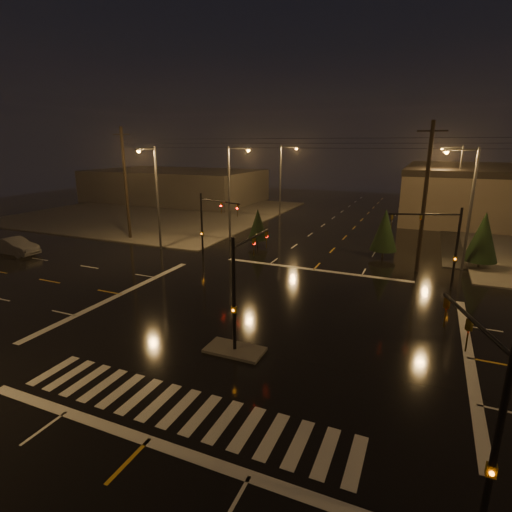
% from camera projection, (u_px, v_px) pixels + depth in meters
% --- Properties ---
extents(ground, '(140.00, 140.00, 0.00)m').
position_uv_depth(ground, '(264.00, 321.00, 24.00)').
color(ground, black).
rests_on(ground, ground).
extents(sidewalk_nw, '(36.00, 36.00, 0.12)m').
position_uv_depth(sidewalk_nw, '(159.00, 212.00, 61.96)').
color(sidewalk_nw, '#4A4742').
rests_on(sidewalk_nw, ground).
extents(median_island, '(3.00, 1.60, 0.15)m').
position_uv_depth(median_island, '(235.00, 350.00, 20.45)').
color(median_island, '#4A4742').
rests_on(median_island, ground).
extents(crosswalk, '(15.00, 2.60, 0.01)m').
position_uv_depth(crosswalk, '(180.00, 408.00, 16.06)').
color(crosswalk, beige).
rests_on(crosswalk, ground).
extents(stop_bar_near, '(16.00, 0.50, 0.01)m').
position_uv_depth(stop_bar_near, '(148.00, 441.00, 14.29)').
color(stop_bar_near, beige).
rests_on(stop_bar_near, ground).
extents(stop_bar_far, '(16.00, 0.50, 0.01)m').
position_uv_depth(stop_bar_far, '(314.00, 270.00, 33.72)').
color(stop_bar_far, beige).
rests_on(stop_bar_far, ground).
extents(commercial_block, '(30.00, 18.00, 5.60)m').
position_uv_depth(commercial_block, '(175.00, 186.00, 73.73)').
color(commercial_block, '#45413C').
rests_on(commercial_block, ground).
extents(signal_mast_median, '(0.25, 4.59, 6.00)m').
position_uv_depth(signal_mast_median, '(242.00, 277.00, 20.27)').
color(signal_mast_median, black).
rests_on(signal_mast_median, ground).
extents(signal_mast_ne, '(4.84, 1.86, 6.00)m').
position_uv_depth(signal_mast_ne, '(442.00, 238.00, 28.29)').
color(signal_mast_ne, black).
rests_on(signal_mast_ne, ground).
extents(signal_mast_nw, '(4.84, 1.86, 6.00)m').
position_uv_depth(signal_mast_nw, '(209.00, 219.00, 35.56)').
color(signal_mast_nw, black).
rests_on(signal_mast_nw, ground).
extents(signal_mast_se, '(1.55, 3.87, 6.00)m').
position_uv_depth(signal_mast_se, '(484.00, 403.00, 10.47)').
color(signal_mast_se, black).
rests_on(signal_mast_se, ground).
extents(streetlight_1, '(2.77, 0.32, 10.00)m').
position_uv_depth(streetlight_1, '(232.00, 187.00, 42.60)').
color(streetlight_1, '#38383A').
rests_on(streetlight_1, ground).
extents(streetlight_2, '(2.77, 0.32, 10.00)m').
position_uv_depth(streetlight_2, '(282.00, 176.00, 56.73)').
color(streetlight_2, '#38383A').
rests_on(streetlight_2, ground).
extents(streetlight_3, '(2.77, 0.32, 10.00)m').
position_uv_depth(streetlight_3, '(467.00, 201.00, 32.28)').
color(streetlight_3, '#38383A').
rests_on(streetlight_3, ground).
extents(streetlight_4, '(2.77, 0.32, 10.00)m').
position_uv_depth(streetlight_4, '(456.00, 181.00, 49.94)').
color(streetlight_4, '#38383A').
rests_on(streetlight_4, ground).
extents(streetlight_5, '(0.32, 2.77, 10.00)m').
position_uv_depth(streetlight_5, '(155.00, 192.00, 38.43)').
color(streetlight_5, '#38383A').
rests_on(streetlight_5, ground).
extents(utility_pole_0, '(2.20, 0.32, 12.00)m').
position_uv_depth(utility_pole_0, '(126.00, 183.00, 43.12)').
color(utility_pole_0, black).
rests_on(utility_pole_0, ground).
extents(utility_pole_1, '(2.20, 0.32, 12.00)m').
position_uv_depth(utility_pole_1, '(425.00, 198.00, 31.64)').
color(utility_pole_1, black).
rests_on(utility_pole_1, ground).
extents(conifer_0, '(2.68, 2.68, 4.89)m').
position_uv_depth(conifer_0, '(483.00, 237.00, 33.28)').
color(conifer_0, black).
rests_on(conifer_0, ground).
extents(conifer_3, '(2.04, 2.04, 3.89)m').
position_uv_depth(conifer_3, '(258.00, 224.00, 40.91)').
color(conifer_3, black).
rests_on(conifer_3, ground).
extents(conifer_4, '(2.45, 2.45, 4.53)m').
position_uv_depth(conifer_4, '(385.00, 230.00, 36.68)').
color(conifer_4, black).
rests_on(conifer_4, ground).
extents(car_crossing, '(5.12, 1.79, 1.69)m').
position_uv_depth(car_crossing, '(14.00, 246.00, 38.03)').
color(car_crossing, '#55565C').
rests_on(car_crossing, ground).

